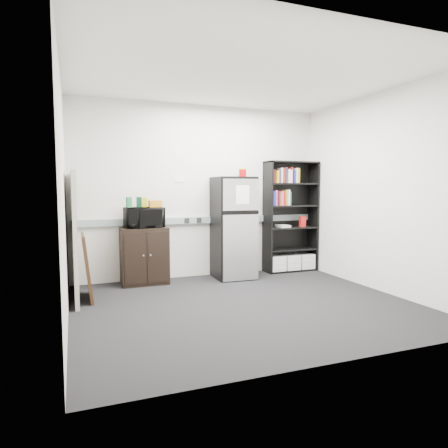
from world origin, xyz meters
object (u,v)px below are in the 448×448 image
Objects in this scene: cabinet at (144,256)px; bookshelf at (291,217)px; microwave at (144,217)px; cubicle_partition at (75,235)px; refrigerator at (233,228)px.

bookshelf is at bearing 1.49° from cabinet.
microwave reaches higher than cabinet.
bookshelf is at bearing 8.06° from cubicle_partition.
microwave is at bearing -90.00° from cabinet.
bookshelf reaches higher than cubicle_partition.
bookshelf is 2.48m from microwave.
cubicle_partition is at bearing -171.94° from bookshelf.
bookshelf reaches higher than microwave.
refrigerator is at bearing -3.33° from cabinet.
cubicle_partition is at bearing -163.16° from microwave.
microwave is (0.00, -0.02, 0.56)m from cabinet.
cubicle_partition is 1.03× the size of refrigerator.
cubicle_partition is 2.35m from refrigerator.
cabinet is 0.56m from microwave.
refrigerator is (1.38, -0.08, 0.37)m from cabinet.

